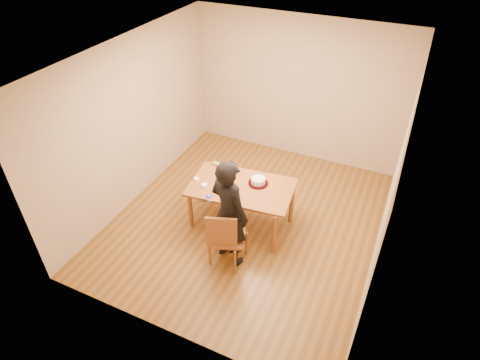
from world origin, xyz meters
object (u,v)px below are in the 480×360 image
at_px(dining_table, 241,187).
at_px(cake_plate, 258,183).
at_px(dining_chair, 228,237).
at_px(cake, 258,181).
at_px(person, 229,213).

bearing_deg(dining_table, cake_plate, 31.97).
height_order(dining_table, dining_chair, dining_table).
xyz_separation_m(dining_table, cake, (0.21, 0.16, 0.08)).
relative_size(cake, person, 0.13).
bearing_deg(person, cake, -75.14).
relative_size(dining_chair, person, 0.27).
relative_size(cake_plate, cake, 1.39).
bearing_deg(dining_table, cake, 31.97).
bearing_deg(cake, person, -93.56).
height_order(dining_table, cake_plate, cake_plate).
relative_size(dining_table, cake, 7.13).
distance_m(dining_table, dining_chair, 0.84).
distance_m(dining_chair, cake, 1.00).
bearing_deg(cake_plate, cake, -165.96).
distance_m(dining_table, cake, 0.27).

